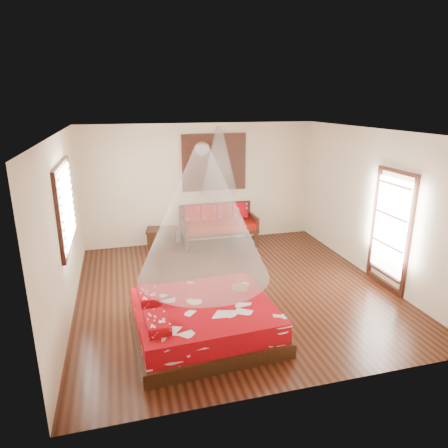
{
  "coord_description": "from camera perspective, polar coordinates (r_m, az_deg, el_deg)",
  "views": [
    {
      "loc": [
        -1.87,
        -6.33,
        3.28
      ],
      "look_at": [
        -0.1,
        0.31,
        1.15
      ],
      "focal_mm": 32.0,
      "sensor_mm": 36.0,
      "label": 1
    }
  ],
  "objects": [
    {
      "name": "mosquito_net_daybed",
      "position": [
        8.95,
        -0.7,
        8.99
      ],
      "size": [
        0.85,
        0.85,
        1.5
      ],
      "primitive_type": "cone",
      "color": "white",
      "rests_on": "ceiling"
    },
    {
      "name": "bed",
      "position": [
        5.92,
        -2.93,
        -13.57
      ],
      "size": [
        2.1,
        1.92,
        0.63
      ],
      "rotation": [
        0.0,
        0.0,
        0.06
      ],
      "color": "black",
      "rests_on": "floor"
    },
    {
      "name": "window_left",
      "position": [
        6.77,
        -21.64,
        2.49
      ],
      "size": [
        0.1,
        1.74,
        1.34
      ],
      "color": "black",
      "rests_on": "wall_left"
    },
    {
      "name": "daybed",
      "position": [
        9.39,
        -0.86,
        0.13
      ],
      "size": [
        1.74,
        0.78,
        0.94
      ],
      "color": "black",
      "rests_on": "floor"
    },
    {
      "name": "mosquito_net_main",
      "position": [
        5.29,
        -3.02,
        1.51
      ],
      "size": [
        1.82,
        1.82,
        1.8
      ],
      "primitive_type": "cone",
      "color": "white",
      "rests_on": "ceiling"
    },
    {
      "name": "storage_chest",
      "position": [
        9.33,
        -8.86,
        -2.02
      ],
      "size": [
        0.76,
        0.61,
        0.47
      ],
      "rotation": [
        0.0,
        0.0,
        -0.19
      ],
      "color": "black",
      "rests_on": "floor"
    },
    {
      "name": "shutter_panel",
      "position": [
        9.41,
        -1.41,
        8.78
      ],
      "size": [
        1.52,
        0.06,
        1.32
      ],
      "color": "black",
      "rests_on": "wall_back"
    },
    {
      "name": "wine_tray",
      "position": [
        6.24,
        2.26,
        -8.65
      ],
      "size": [
        0.26,
        0.26,
        0.21
      ],
      "rotation": [
        0.0,
        0.0,
        0.31
      ],
      "color": "brown",
      "rests_on": "bed"
    },
    {
      "name": "glazed_door",
      "position": [
        7.67,
        22.66,
        -0.91
      ],
      "size": [
        0.08,
        1.02,
        2.16
      ],
      "color": "black",
      "rests_on": "floor"
    },
    {
      "name": "room",
      "position": [
        6.86,
        1.46,
        1.31
      ],
      "size": [
        5.54,
        5.54,
        2.84
      ],
      "color": "black",
      "rests_on": "ground"
    }
  ]
}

